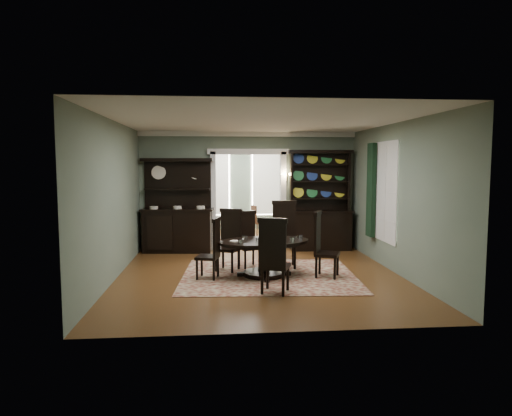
{
  "coord_description": "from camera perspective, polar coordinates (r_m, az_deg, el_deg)",
  "views": [
    {
      "loc": [
        -0.85,
        -8.69,
        2.17
      ],
      "look_at": [
        -0.01,
        0.6,
        1.28
      ],
      "focal_mm": 32.0,
      "sensor_mm": 36.0,
      "label": 1
    }
  ],
  "objects": [
    {
      "name": "wall_sconce",
      "position": [
        11.68,
        3.74,
        4.05
      ],
      "size": [
        0.27,
        0.21,
        0.21
      ],
      "color": "#AF732E",
      "rests_on": "back_wall_right"
    },
    {
      "name": "welsh_dresser",
      "position": [
        11.79,
        8.0,
        -0.7
      ],
      "size": [
        1.64,
        0.64,
        2.54
      ],
      "rotation": [
        0.0,
        0.0,
        -0.03
      ],
      "color": "black",
      "rests_on": "floor"
    },
    {
      "name": "chair_far_left",
      "position": [
        9.43,
        -3.34,
        -3.75
      ],
      "size": [
        0.61,
        0.6,
        1.27
      ],
      "rotation": [
        0.0,
        0.0,
        2.71
      ],
      "color": "black",
      "rests_on": "rug"
    },
    {
      "name": "doorway_trim",
      "position": [
        11.73,
        -0.98,
        2.74
      ],
      "size": [
        2.08,
        0.25,
        2.57
      ],
      "color": "silver",
      "rests_on": "floor"
    },
    {
      "name": "rug",
      "position": [
        9.04,
        1.62,
        -8.41
      ],
      "size": [
        3.52,
        3.1,
        0.01
      ],
      "primitive_type": "cube",
      "rotation": [
        0.0,
        0.0,
        -0.06
      ],
      "color": "maroon",
      "rests_on": "floor"
    },
    {
      "name": "parlor",
      "position": [
        14.26,
        -1.72,
        2.81
      ],
      "size": [
        3.51,
        3.5,
        3.01
      ],
      "color": "#593217",
      "rests_on": "ground"
    },
    {
      "name": "right_window",
      "position": [
        10.26,
        15.07,
        2.07
      ],
      "size": [
        0.15,
        1.47,
        2.12
      ],
      "color": "white",
      "rests_on": "wall_right"
    },
    {
      "name": "chair_near",
      "position": [
        7.62,
        2.22,
        -5.81
      ],
      "size": [
        0.61,
        0.6,
        1.3
      ],
      "rotation": [
        0.0,
        0.0,
        -0.37
      ],
      "color": "black",
      "rests_on": "rug"
    },
    {
      "name": "parlor_table",
      "position": [
        13.32,
        -2.47,
        -2.02
      ],
      "size": [
        0.73,
        0.73,
        0.68
      ],
      "color": "#552D18",
      "rests_on": "parlor_floor"
    },
    {
      "name": "chair_far_right",
      "position": [
        9.75,
        3.58,
        -3.01
      ],
      "size": [
        0.55,
        0.53,
        1.41
      ],
      "rotation": [
        0.0,
        0.0,
        3.07
      ],
      "color": "black",
      "rests_on": "rug"
    },
    {
      "name": "dining_table",
      "position": [
        8.89,
        1.01,
        -5.43
      ],
      "size": [
        1.99,
        1.96,
        0.71
      ],
      "rotation": [
        0.0,
        0.0,
        0.2
      ],
      "color": "black",
      "rests_on": "rug"
    },
    {
      "name": "parlor_chair_right",
      "position": [
        13.43,
        0.18,
        -1.6
      ],
      "size": [
        0.46,
        0.45,
        0.98
      ],
      "rotation": [
        0.0,
        0.0,
        -1.25
      ],
      "color": "#552D18",
      "rests_on": "parlor_floor"
    },
    {
      "name": "sideboard",
      "position": [
        11.53,
        -9.74,
        -1.39
      ],
      "size": [
        1.82,
        0.78,
        2.33
      ],
      "rotation": [
        0.0,
        0.0,
        -0.09
      ],
      "color": "black",
      "rests_on": "floor"
    },
    {
      "name": "chair_end_right",
      "position": [
        8.91,
        8.22,
        -4.3
      ],
      "size": [
        0.6,
        0.61,
        1.28
      ],
      "rotation": [
        0.0,
        0.0,
        -1.98
      ],
      "color": "black",
      "rests_on": "rug"
    },
    {
      "name": "chair_far_mid",
      "position": [
        9.73,
        -1.08,
        -3.7
      ],
      "size": [
        0.55,
        0.54,
        1.19
      ],
      "rotation": [
        0.0,
        0.0,
        3.48
      ],
      "color": "black",
      "rests_on": "rug"
    },
    {
      "name": "room",
      "position": [
        8.79,
        0.42,
        1.57
      ],
      "size": [
        5.51,
        6.01,
        3.01
      ],
      "color": "#593217",
      "rests_on": "ground"
    },
    {
      "name": "centerpiece",
      "position": [
        8.9,
        1.53,
        -3.57
      ],
      "size": [
        1.42,
        0.92,
        0.23
      ],
      "color": "silver",
      "rests_on": "dining_table"
    },
    {
      "name": "chair_end_left",
      "position": [
        8.7,
        -5.46,
        -4.87
      ],
      "size": [
        0.51,
        0.52,
        1.17
      ],
      "rotation": [
        0.0,
        0.0,
        1.32
      ],
      "color": "black",
      "rests_on": "rug"
    },
    {
      "name": "parlor_chair_left",
      "position": [
        13.49,
        -4.09,
        -1.82
      ],
      "size": [
        0.38,
        0.37,
        0.87
      ],
      "rotation": [
        0.0,
        0.0,
        1.45
      ],
      "color": "#552D18",
      "rests_on": "parlor_floor"
    }
  ]
}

